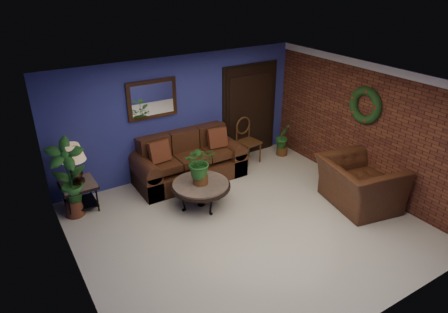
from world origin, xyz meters
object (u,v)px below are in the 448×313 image
end_table (79,189)px  table_lamp (73,159)px  side_chair (246,137)px  armchair (359,184)px  sofa (188,164)px  coffee_table (201,186)px

end_table → table_lamp: size_ratio=0.85×
table_lamp → end_table: bearing=0.0°
table_lamp → side_chair: 3.77m
end_table → side_chair: (3.74, 0.08, 0.16)m
table_lamp → armchair: 5.16m
sofa → table_lamp: size_ratio=3.13×
side_chair → coffee_table: bearing=-155.2°
coffee_table → end_table: (-1.94, 1.05, 0.01)m
side_chair → armchair: side_chair is taller
coffee_table → armchair: bearing=-30.9°
sofa → armchair: (2.22, -2.59, 0.11)m
sofa → coffee_table: 1.13m
side_chair → armchair: size_ratio=0.77×
table_lamp → armchair: size_ratio=0.53×
sofa → armchair: bearing=-49.4°
coffee_table → table_lamp: bearing=151.6°
end_table → coffee_table: bearing=-28.4°
coffee_table → side_chair: (1.80, 1.13, 0.17)m
sofa → coffee_table: bearing=-104.9°
sofa → end_table: (-2.23, -0.04, 0.10)m
end_table → armchair: size_ratio=0.45×
table_lamp → side_chair: (3.74, 0.08, -0.44)m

